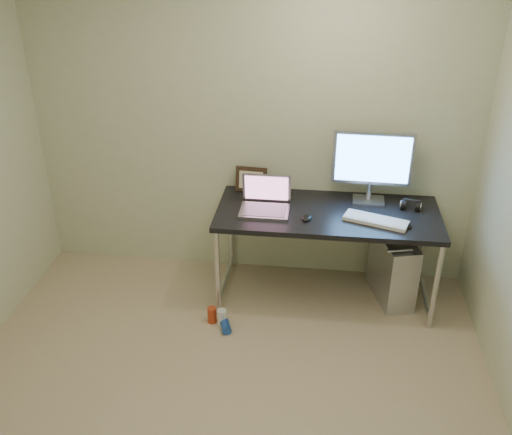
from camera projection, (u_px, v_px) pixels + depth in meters
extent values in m
plane|color=tan|center=(215.00, 419.00, 3.46)|extent=(3.50, 3.50, 0.00)
cube|color=beige|center=(252.00, 128.00, 4.41)|extent=(3.50, 0.02, 2.50)
cube|color=black|center=(328.00, 214.00, 4.27)|extent=(1.67, 0.73, 0.04)
cylinder|color=silver|center=(217.00, 272.00, 4.25)|extent=(0.04, 0.04, 0.71)
cylinder|color=silver|center=(231.00, 230.00, 4.81)|extent=(0.04, 0.04, 0.71)
cylinder|color=silver|center=(436.00, 287.00, 4.08)|extent=(0.04, 0.04, 0.71)
cylinder|color=silver|center=(423.00, 242.00, 4.64)|extent=(0.04, 0.04, 0.71)
cylinder|color=silver|center=(226.00, 279.00, 4.66)|extent=(0.04, 0.65, 0.04)
cylinder|color=silver|center=(424.00, 292.00, 4.49)|extent=(0.04, 0.65, 0.04)
cube|color=silver|center=(392.00, 268.00, 4.46)|extent=(0.35, 0.55, 0.53)
cylinder|color=#A9AAB1|center=(400.00, 250.00, 4.14)|extent=(0.19, 0.07, 0.03)
cylinder|color=#A9AAB1|center=(394.00, 223.00, 4.51)|extent=(0.19, 0.07, 0.03)
cylinder|color=black|center=(385.00, 235.00, 4.65)|extent=(0.01, 0.16, 0.69)
cylinder|color=black|center=(396.00, 239.00, 4.63)|extent=(0.02, 0.11, 0.71)
cylinder|color=#B2391A|center=(212.00, 315.00, 4.27)|extent=(0.08, 0.08, 0.12)
cylinder|color=white|center=(222.00, 317.00, 4.23)|extent=(0.08, 0.08, 0.13)
cylinder|color=#1F489F|center=(225.00, 326.00, 4.19)|extent=(0.11, 0.14, 0.07)
cube|color=#A9AAB1|center=(264.00, 211.00, 4.24)|extent=(0.37, 0.26, 0.02)
cube|color=gray|center=(264.00, 210.00, 4.24)|extent=(0.32, 0.22, 0.00)
cube|color=gray|center=(267.00, 188.00, 4.31)|extent=(0.37, 0.05, 0.23)
cube|color=#824B66|center=(266.00, 188.00, 4.30)|extent=(0.33, 0.04, 0.20)
cube|color=#A9AAB1|center=(368.00, 200.00, 4.41)|extent=(0.24, 0.18, 0.02)
cylinder|color=#A9AAB1|center=(369.00, 191.00, 4.39)|extent=(0.04, 0.04, 0.13)
cube|color=#A9AAB1|center=(373.00, 158.00, 4.25)|extent=(0.60, 0.06, 0.41)
cube|color=#4F97FF|center=(373.00, 159.00, 4.23)|extent=(0.54, 0.02, 0.36)
cube|color=white|center=(376.00, 220.00, 4.11)|extent=(0.48, 0.29, 0.03)
ellipsoid|color=black|center=(407.00, 224.00, 4.05)|extent=(0.08, 0.11, 0.03)
ellipsoid|color=black|center=(307.00, 217.00, 4.14)|extent=(0.09, 0.13, 0.04)
cylinder|color=black|center=(403.00, 206.00, 4.29)|extent=(0.05, 0.09, 0.09)
cylinder|color=black|center=(418.00, 206.00, 4.28)|extent=(0.05, 0.09, 0.09)
cube|color=black|center=(411.00, 200.00, 4.26)|extent=(0.12, 0.04, 0.01)
cube|color=black|center=(251.00, 179.00, 4.53)|extent=(0.25, 0.09, 0.20)
cylinder|color=silver|center=(274.00, 187.00, 4.52)|extent=(0.01, 0.01, 0.10)
cylinder|color=white|center=(274.00, 180.00, 4.49)|extent=(0.04, 0.03, 0.04)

